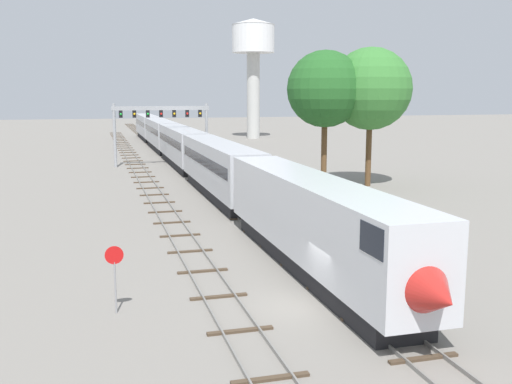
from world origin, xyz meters
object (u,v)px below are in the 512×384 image
at_px(signal_gantry, 161,120).
at_px(water_tower, 253,47).
at_px(trackside_tree_left, 325,89).
at_px(passenger_train, 181,145).
at_px(stop_sign, 115,270).
at_px(trackside_tree_mid, 371,89).

height_order(signal_gantry, water_tower, water_tower).
height_order(water_tower, trackside_tree_left, water_tower).
relative_size(passenger_train, trackside_tree_left, 8.75).
height_order(signal_gantry, stop_sign, signal_gantry).
bearing_deg(water_tower, trackside_tree_mid, -94.99).
xyz_separation_m(passenger_train, trackside_tree_left, (10.94, -20.86, 6.83)).
bearing_deg(passenger_train, trackside_tree_left, -62.32).
height_order(trackside_tree_left, trackside_tree_mid, trackside_tree_mid).
xyz_separation_m(stop_sign, trackside_tree_mid, (25.47, 28.72, 7.60)).
bearing_deg(trackside_tree_mid, passenger_train, 126.00).
bearing_deg(signal_gantry, trackside_tree_left, -58.58).
bearing_deg(stop_sign, trackside_tree_mid, 48.43).
height_order(passenger_train, trackside_tree_mid, trackside_tree_mid).
distance_m(signal_gantry, trackside_tree_mid, 28.51).
bearing_deg(stop_sign, water_tower, 71.44).
relative_size(signal_gantry, water_tower, 0.51).
xyz_separation_m(passenger_train, water_tower, (21.02, 42.38, 15.48)).
relative_size(stop_sign, trackside_tree_left, 0.22).
bearing_deg(trackside_tree_mid, trackside_tree_left, 174.57).
distance_m(signal_gantry, trackside_tree_left, 25.57).
relative_size(water_tower, trackside_tree_left, 1.80).
xyz_separation_m(passenger_train, trackside_tree_mid, (15.47, -21.29, 6.86)).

